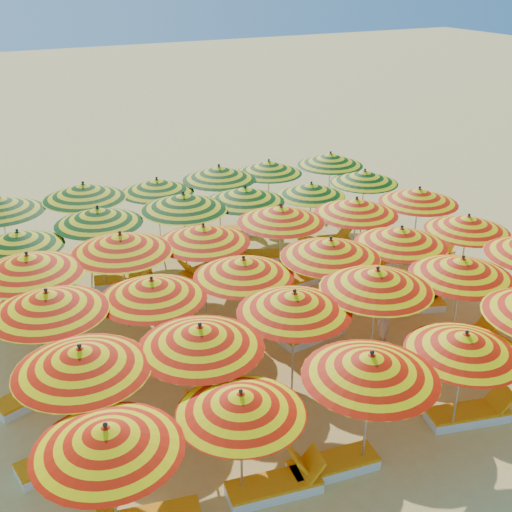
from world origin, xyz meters
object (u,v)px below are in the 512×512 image
umbrella_33 (219,173)px  umbrella_19 (121,243)px  umbrella_0 (107,438)px  lounger_9 (37,393)px  umbrella_7 (200,337)px  umbrella_22 (356,206)px  lounger_13 (296,281)px  umbrella_12 (47,302)px  lounger_2 (331,465)px  umbrella_21 (281,214)px  umbrella_24 (18,239)px  umbrella_1 (241,403)px  lounger_17 (206,270)px  umbrella_3 (465,343)px  lounger_18 (261,255)px  lounger_10 (310,334)px  umbrella_13 (152,289)px  umbrella_32 (157,186)px  umbrella_30 (0,205)px  umbrella_29 (364,177)px  lounger_21 (178,240)px  lounger_14 (367,268)px  lounger_20 (29,268)px  lounger_24 (338,210)px  umbrella_8 (294,302)px  beachgoer_a (385,317)px  umbrella_10 (462,267)px  umbrella_17 (468,224)px  umbrella_31 (84,191)px  umbrella_6 (81,359)px  lounger_22 (238,230)px  lounger_15 (431,257)px  lounger_23 (284,221)px  umbrella_23 (419,196)px  umbrella_16 (401,236)px  umbrella_18 (28,264)px  umbrella_35 (330,159)px  umbrella_2 (371,365)px  umbrella_9 (377,279)px  lounger_6 (226,417)px  lounger_19 (326,241)px  umbrella_14 (244,268)px  umbrella_15 (330,248)px  lounger_3 (470,414)px  lounger_16 (126,280)px  lounger_12 (437,290)px  umbrella_20 (203,234)px

umbrella_33 → umbrella_19: bearing=-136.2°
umbrella_0 → lounger_9: bearing=96.8°
umbrella_7 → umbrella_19: bearing=91.9°
umbrella_22 → lounger_13: (-1.76, 0.27, -2.11)m
umbrella_12 → lounger_2: umbrella_12 is taller
umbrella_21 → umbrella_24: bearing=164.9°
umbrella_1 → lounger_17: size_ratio=1.44×
umbrella_3 → lounger_18: 9.23m
umbrella_22 → lounger_10: bearing=-140.3°
umbrella_22 → umbrella_13: bearing=-162.7°
umbrella_32 → umbrella_7: bearing=-103.9°
umbrella_22 → umbrella_30: 10.22m
umbrella_29 → lounger_21: bearing=160.5°
lounger_14 → lounger_20: (-9.20, 4.61, 0.00)m
umbrella_12 → lounger_24: 13.44m
umbrella_8 → beachgoer_a: 3.46m
umbrella_10 → lounger_18: size_ratio=1.59×
umbrella_21 → umbrella_33: size_ratio=0.90×
beachgoer_a → umbrella_17: bearing=-38.0°
umbrella_1 → umbrella_31: 10.96m
umbrella_6 → lounger_2: umbrella_6 is taller
umbrella_6 → lounger_22: (7.17, 8.77, -2.15)m
umbrella_0 → lounger_17: 10.06m
lounger_15 → lounger_23: same height
umbrella_23 → lounger_13: 4.54m
umbrella_19 → beachgoer_a: bearing=-33.7°
umbrella_16 → lounger_13: (-1.58, 2.52, -2.08)m
umbrella_17 → umbrella_19: 9.28m
umbrella_18 → umbrella_35: 12.00m
umbrella_1 → umbrella_3: umbrella_3 is taller
umbrella_2 → lounger_22: size_ratio=1.75×
umbrella_30 → lounger_15: bearing=-22.0°
umbrella_0 → umbrella_9: 6.93m
umbrella_24 → lounger_2: 9.81m
lounger_6 → umbrella_19: bearing=-57.2°
lounger_19 → umbrella_6: bearing=-129.3°
umbrella_14 → umbrella_29: 8.12m
umbrella_15 → lounger_3: 4.92m
umbrella_7 → lounger_16: (0.46, 7.07, -2.12)m
lounger_3 → lounger_9: 9.21m
lounger_3 → lounger_15: size_ratio=1.02×
umbrella_22 → lounger_16: size_ratio=1.44×
lounger_12 → lounger_20: bearing=-56.8°
umbrella_19 → umbrella_23: umbrella_19 is taller
umbrella_20 → lounger_9: bearing=-158.1°
umbrella_6 → lounger_12: bearing=12.1°
umbrella_9 → lounger_6: bearing=-176.2°
umbrella_18 → lounger_22: 8.93m
umbrella_23 → umbrella_8: bearing=-148.6°
umbrella_0 → lounger_6: size_ratio=1.37×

